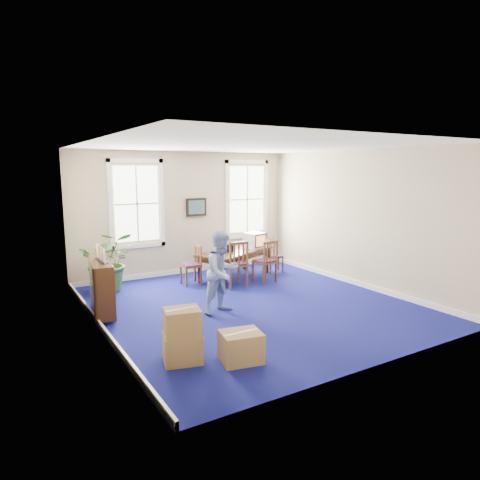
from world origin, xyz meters
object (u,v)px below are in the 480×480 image
chair_near_left (235,264)px  cardboard_boxes (193,329)px  man (222,272)px  conference_table (235,264)px  crt_tv (254,240)px  potted_plant (109,261)px  credenza (102,289)px

chair_near_left → cardboard_boxes: bearing=55.5°
man → cardboard_boxes: 2.05m
conference_table → crt_tv: (0.62, 0.05, 0.56)m
chair_near_left → potted_plant: size_ratio=0.81×
conference_table → potted_plant: bearing=148.4°
chair_near_left → credenza: chair_near_left is taller
credenza → cardboard_boxes: 2.66m
potted_plant → cardboard_boxes: (0.17, -4.14, -0.27)m
credenza → potted_plant: (0.53, 1.58, 0.19)m
crt_tv → cardboard_boxes: 5.14m
man → chair_near_left: bearing=38.5°
conference_table → potted_plant: potted_plant is taller
credenza → man: bearing=-19.0°
credenza → conference_table: bearing=25.6°
crt_tv → man: size_ratio=0.30×
conference_table → cardboard_boxes: bearing=-151.1°
man → credenza: bearing=138.9°
chair_near_left → man: man is taller
conference_table → man: (-1.55, -2.17, 0.44)m
man → credenza: 2.30m
crt_tv → chair_near_left: crt_tv is taller
conference_table → man: 2.70m
man → conference_table: bearing=40.5°
chair_near_left → potted_plant: 2.87m
crt_tv → potted_plant: bearing=158.9°
credenza → potted_plant: 1.68m
crt_tv → potted_plant: size_ratio=0.35×
cardboard_boxes → conference_table: bearing=52.1°
conference_table → credenza: credenza is taller
potted_plant → cardboard_boxes: potted_plant is taller
potted_plant → cardboard_boxes: 4.15m
conference_table → chair_near_left: size_ratio=1.88×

